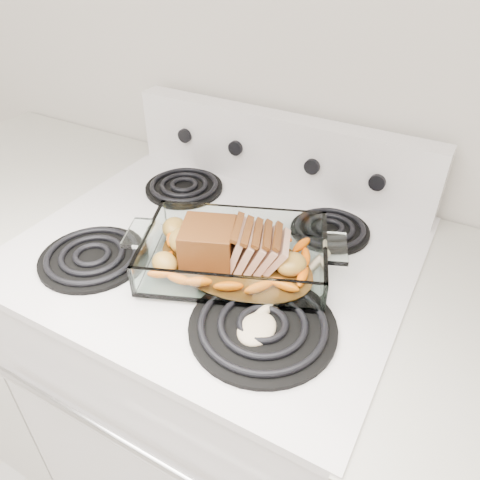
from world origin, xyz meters
The scene contains 6 objects.
electric_range centered at (0.00, 1.66, 0.48)m, with size 0.78×0.70×1.12m.
counter_left centered at (-0.67, 1.66, 0.47)m, with size 0.58×0.68×0.93m.
baking_dish centered at (0.07, 1.61, 0.96)m, with size 0.34×0.22×0.07m.
pork_roast centered at (0.05, 1.61, 0.99)m, with size 0.20×0.10×0.08m.
roast_vegetables centered at (0.07, 1.64, 0.97)m, with size 0.35×0.19×0.04m.
wooden_spoon centered at (0.19, 1.54, 0.94)m, with size 0.07×0.29×0.02m.
Camera 1 is at (0.42, 1.00, 1.52)m, focal length 35.00 mm.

